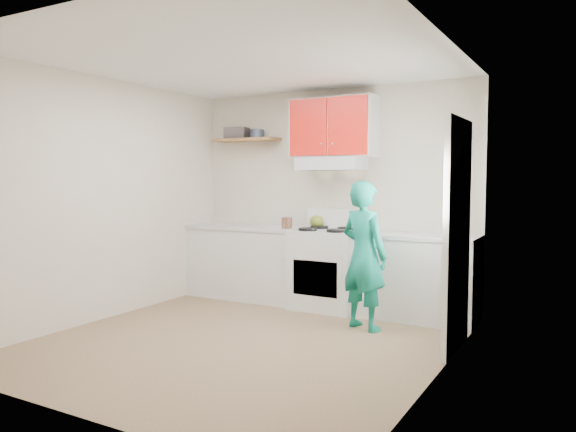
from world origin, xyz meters
The scene contains 21 objects.
floor centered at (0.00, 0.00, 0.00)m, with size 3.80×3.80×0.00m, color brown.
ceiling centered at (0.00, 0.00, 2.60)m, with size 3.60×3.80×0.04m, color white.
back_wall centered at (0.00, 1.90, 1.30)m, with size 3.60×0.04×2.60m, color beige.
front_wall centered at (0.00, -1.90, 1.30)m, with size 3.60×0.04×2.60m, color beige.
left_wall centered at (-1.80, 0.00, 1.30)m, with size 0.04×3.80×2.60m, color beige.
right_wall centered at (1.80, 0.00, 1.30)m, with size 0.04×3.80×2.60m, color beige.
door centered at (1.78, 0.70, 1.02)m, with size 0.05×0.85×2.05m, color white.
door_glass centered at (1.75, 0.70, 1.45)m, with size 0.01×0.55×0.95m, color white.
counter_left centered at (-1.04, 1.60, 0.45)m, with size 1.52×0.60×0.90m, color silver.
counter_right centered at (1.14, 1.60, 0.45)m, with size 1.32×0.60×0.90m, color silver.
stove centered at (0.10, 1.57, 0.46)m, with size 0.76×0.65×0.92m, color white.
range_hood centered at (0.10, 1.68, 1.70)m, with size 0.76×0.44×0.15m, color silver.
upper_cabinets centered at (0.10, 1.73, 2.12)m, with size 1.02×0.33×0.70m, color red.
shelf centered at (-1.15, 1.75, 2.02)m, with size 0.90×0.30×0.04m, color brown.
books centered at (-1.31, 1.76, 2.11)m, with size 0.29×0.21×0.15m, color #40383B.
tin centered at (-1.00, 1.77, 2.09)m, with size 0.18×0.18×0.11m, color #333D4C.
kettle centered at (-0.15, 1.80, 1.00)m, with size 0.18×0.18×0.15m, color olive.
crock centered at (-0.41, 1.51, 0.98)m, with size 0.13×0.13×0.16m, color #502F23.
cutting_board centered at (0.94, 1.60, 0.91)m, with size 0.29×0.22×0.02m, color olive.
silicone_mat centered at (1.64, 1.58, 0.90)m, with size 0.28×0.23×0.01m, color red.
person centered at (0.81, 0.95, 0.75)m, with size 0.55×0.36×1.50m, color #0D7963.
Camera 1 is at (2.85, -4.23, 1.53)m, focal length 34.39 mm.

